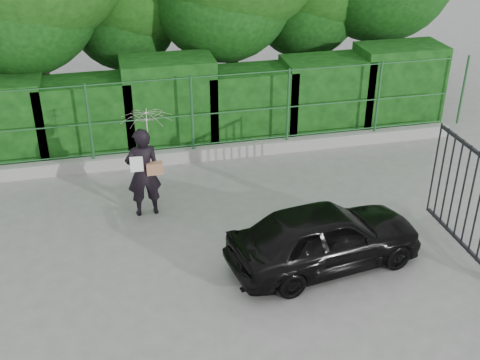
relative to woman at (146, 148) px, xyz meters
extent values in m
plane|color=gray|center=(0.82, -2.37, -1.43)|extent=(80.00, 80.00, 0.00)
cube|color=#9E9E99|center=(0.82, 2.13, -1.28)|extent=(14.00, 0.25, 0.30)
cylinder|color=#1F5229|center=(-1.08, 2.13, -0.23)|extent=(0.06, 0.06, 1.80)
cylinder|color=#1F5229|center=(1.22, 2.13, -0.23)|extent=(0.06, 0.06, 1.80)
cylinder|color=#1F5229|center=(3.52, 2.13, -0.23)|extent=(0.06, 0.06, 1.80)
cylinder|color=#1F5229|center=(5.82, 2.13, -0.23)|extent=(0.06, 0.06, 1.80)
cylinder|color=#1F5229|center=(8.12, 2.13, -0.23)|extent=(0.06, 0.06, 1.80)
cylinder|color=#1F5229|center=(0.82, 2.13, -1.03)|extent=(13.60, 0.03, 0.03)
cylinder|color=#1F5229|center=(0.82, 2.13, -0.28)|extent=(13.60, 0.03, 0.03)
cylinder|color=#1F5229|center=(0.82, 2.13, 0.62)|extent=(13.60, 0.03, 0.03)
cube|color=black|center=(-1.18, 3.13, -0.51)|extent=(2.20, 1.20, 1.85)
cube|color=black|center=(0.82, 3.13, -0.32)|extent=(2.20, 1.20, 2.22)
cube|color=black|center=(2.82, 3.13, -0.53)|extent=(2.20, 1.20, 1.82)
cube|color=black|center=(4.82, 3.13, -0.46)|extent=(2.20, 1.20, 1.95)
cube|color=black|center=(6.82, 3.13, -0.35)|extent=(2.20, 1.20, 2.16)
cylinder|color=black|center=(-2.18, 4.83, 0.82)|extent=(0.36, 0.36, 4.50)
cylinder|color=black|center=(0.32, 6.13, 0.19)|extent=(0.36, 0.36, 3.25)
cylinder|color=black|center=(2.82, 5.13, 0.69)|extent=(0.36, 0.36, 4.25)
cylinder|color=black|center=(5.32, 5.83, 0.32)|extent=(0.36, 0.36, 3.50)
cylinder|color=black|center=(7.32, 5.43, 0.94)|extent=(0.36, 0.36, 4.75)
cube|color=black|center=(5.42, -2.42, -1.28)|extent=(0.05, 2.00, 0.06)
cube|color=black|center=(5.42, -2.42, 0.52)|extent=(0.05, 2.00, 0.06)
cylinder|color=black|center=(5.42, -2.87, -0.38)|extent=(0.04, 0.04, 1.90)
cylinder|color=black|center=(5.42, -2.62, -0.38)|extent=(0.04, 0.04, 1.90)
cylinder|color=black|center=(5.42, -2.37, -0.38)|extent=(0.04, 0.04, 1.90)
cylinder|color=black|center=(5.42, -2.12, -0.38)|extent=(0.04, 0.04, 1.90)
cylinder|color=black|center=(5.42, -1.87, -0.38)|extent=(0.04, 0.04, 1.90)
cylinder|color=black|center=(5.42, -1.62, -0.38)|extent=(0.04, 0.04, 1.90)
cylinder|color=black|center=(5.42, -1.37, -0.38)|extent=(0.04, 0.04, 1.90)
imported|color=black|center=(-0.09, -0.03, -0.50)|extent=(0.72, 0.50, 1.86)
imported|color=silver|center=(0.06, 0.02, 0.31)|extent=(1.00, 1.02, 0.92)
cube|color=#9E6B4A|center=(0.13, -0.11, -0.40)|extent=(0.32, 0.15, 0.24)
cube|color=white|center=(-0.21, -0.15, -0.25)|extent=(0.25, 0.02, 0.32)
imported|color=black|center=(2.80, -2.47, -0.85)|extent=(3.62, 1.92, 1.17)
camera|label=1|loc=(-0.59, -10.62, 4.97)|focal=45.00mm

